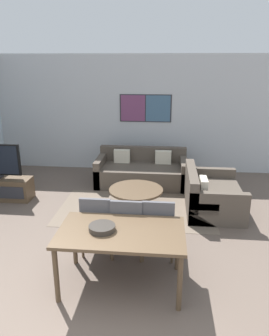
# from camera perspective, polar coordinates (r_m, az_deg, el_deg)

# --- Properties ---
(wall_back) EXTENTS (7.53, 0.09, 2.80)m
(wall_back) POSITION_cam_1_polar(r_m,az_deg,el_deg) (8.08, -1.04, 9.40)
(wall_back) COLOR silver
(wall_back) RESTS_ON ground_plane
(area_rug) EXTENTS (2.86, 1.64, 0.01)m
(area_rug) POSITION_cam_1_polar(r_m,az_deg,el_deg) (6.16, 0.25, -7.17)
(area_rug) COLOR #706051
(area_rug) RESTS_ON ground_plane
(sofa_main) EXTENTS (1.98, 0.98, 0.76)m
(sofa_main) POSITION_cam_1_polar(r_m,az_deg,el_deg) (7.37, 1.29, -0.64)
(sofa_main) COLOR #51473D
(sofa_main) RESTS_ON ground_plane
(sofa_side) EXTENTS (0.98, 1.42, 0.76)m
(sofa_side) POSITION_cam_1_polar(r_m,az_deg,el_deg) (6.22, 12.84, -4.81)
(sofa_side) COLOR #51473D
(sofa_side) RESTS_ON ground_plane
(coffee_table) EXTENTS (0.99, 0.99, 0.41)m
(coffee_table) POSITION_cam_1_polar(r_m,az_deg,el_deg) (6.04, 0.26, -4.56)
(coffee_table) COLOR brown
(coffee_table) RESTS_ON ground_plane
(dining_table) EXTENTS (1.50, 0.88, 0.74)m
(dining_table) POSITION_cam_1_polar(r_m,az_deg,el_deg) (3.96, -2.33, -11.89)
(dining_table) COLOR brown
(dining_table) RESTS_ON ground_plane
(dining_chair_left) EXTENTS (0.46, 0.46, 0.91)m
(dining_chair_left) POSITION_cam_1_polar(r_m,az_deg,el_deg) (4.66, -6.43, -9.20)
(dining_chair_left) COLOR #4C4C51
(dining_chair_left) RESTS_ON ground_plane
(dining_chair_centre) EXTENTS (0.46, 0.46, 0.91)m
(dining_chair_centre) POSITION_cam_1_polar(r_m,az_deg,el_deg) (4.57, -1.25, -9.71)
(dining_chair_centre) COLOR #4C4C51
(dining_chair_centre) RESTS_ON ground_plane
(dining_chair_right) EXTENTS (0.46, 0.46, 0.91)m
(dining_chair_right) POSITION_cam_1_polar(r_m,az_deg,el_deg) (4.56, 4.15, -9.82)
(dining_chair_right) COLOR #4C4C51
(dining_chair_right) RESTS_ON ground_plane
(fruit_bowl) EXTENTS (0.32, 0.32, 0.07)m
(fruit_bowl) POSITION_cam_1_polar(r_m,az_deg,el_deg) (3.93, -5.67, -10.26)
(fruit_bowl) COLOR #332D28
(fruit_bowl) RESTS_ON dining_table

